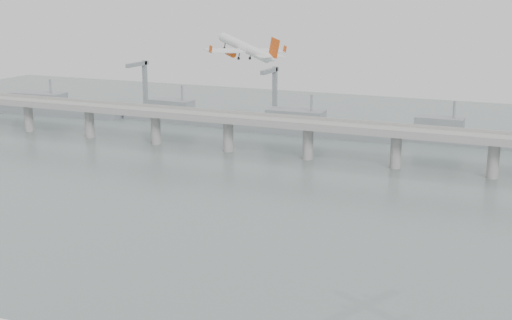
% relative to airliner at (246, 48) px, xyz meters
% --- Properties ---
extents(bridge, '(800.00, 22.00, 23.90)m').
position_rel_airliner_xyz_m(bridge, '(5.67, 138.12, -56.51)').
color(bridge, gray).
rests_on(bridge, ground).
extents(distant_fleet, '(453.00, 60.90, 40.00)m').
position_rel_airliner_xyz_m(distant_fleet, '(-148.53, 203.20, -67.94)').
color(distant_fleet, slate).
rests_on(distant_fleet, ground).
extents(airliner, '(32.91, 31.23, 10.44)m').
position_rel_airliner_xyz_m(airliner, '(0.00, 0.00, 0.00)').
color(airliner, silver).
rests_on(airliner, ground).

